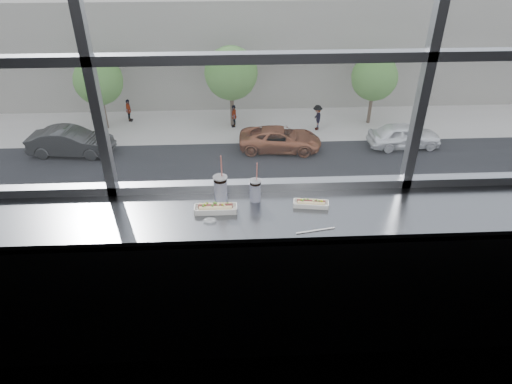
{
  "coord_description": "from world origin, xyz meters",
  "views": [
    {
      "loc": [
        -0.17,
        -1.15,
        2.76
      ],
      "look_at": [
        -0.05,
        1.23,
        1.25
      ],
      "focal_mm": 32.0,
      "sensor_mm": 36.0,
      "label": 1
    }
  ],
  "objects_px": {
    "loose_straw": "(316,230)",
    "car_near_e": "(504,200)",
    "hotdog_tray_right": "(311,203)",
    "car_far_c": "(405,132)",
    "soda_cup_right": "(255,189)",
    "car_far_a": "(70,138)",
    "tree_right": "(374,78)",
    "soda_cup_left": "(221,187)",
    "tree_left": "(98,81)",
    "hotdog_tray_left": "(216,208)",
    "wrapper": "(210,220)",
    "pedestrian_a": "(128,108)",
    "pedestrian_b": "(234,114)",
    "car_near_b": "(105,211)",
    "pedestrian_c": "(317,115)",
    "car_far_b": "(280,136)",
    "tree_center": "(231,73)"
  },
  "relations": [
    {
      "from": "car_near_b",
      "to": "pedestrian_a",
      "type": "xyz_separation_m",
      "value": [
        -1.31,
        13.16,
        0.02
      ]
    },
    {
      "from": "hotdog_tray_right",
      "to": "car_far_c",
      "type": "relative_size",
      "value": 0.04
    },
    {
      "from": "wrapper",
      "to": "car_near_b",
      "type": "xyz_separation_m",
      "value": [
        -6.29,
        16.37,
        -11.09
      ]
    },
    {
      "from": "car_far_c",
      "to": "pedestrian_c",
      "type": "height_order",
      "value": "pedestrian_c"
    },
    {
      "from": "tree_right",
      "to": "car_far_b",
      "type": "bearing_deg",
      "value": -149.88
    },
    {
      "from": "hotdog_tray_left",
      "to": "pedestrian_a",
      "type": "distance_m",
      "value": 32.36
    },
    {
      "from": "soda_cup_right",
      "to": "car_near_e",
      "type": "bearing_deg",
      "value": 50.27
    },
    {
      "from": "car_far_c",
      "to": "tree_center",
      "type": "xyz_separation_m",
      "value": [
        -11.25,
        4.0,
        2.76
      ]
    },
    {
      "from": "car_near_e",
      "to": "tree_right",
      "type": "height_order",
      "value": "tree_right"
    },
    {
      "from": "tree_right",
      "to": "soda_cup_left",
      "type": "bearing_deg",
      "value": -109.38
    },
    {
      "from": "loose_straw",
      "to": "car_far_b",
      "type": "bearing_deg",
      "value": 73.76
    },
    {
      "from": "car_near_b",
      "to": "pedestrian_b",
      "type": "xyz_separation_m",
      "value": [
        6.39,
        11.79,
        0.0
      ]
    },
    {
      "from": "hotdog_tray_left",
      "to": "pedestrian_c",
      "type": "distance_m",
      "value": 30.0
    },
    {
      "from": "wrapper",
      "to": "pedestrian_b",
      "type": "distance_m",
      "value": 30.26
    },
    {
      "from": "loose_straw",
      "to": "car_near_e",
      "type": "relative_size",
      "value": 0.04
    },
    {
      "from": "pedestrian_c",
      "to": "soda_cup_left",
      "type": "bearing_deg",
      "value": -12.25
    },
    {
      "from": "wrapper",
      "to": "pedestrian_c",
      "type": "distance_m",
      "value": 30.1
    },
    {
      "from": "hotdog_tray_right",
      "to": "tree_center",
      "type": "bearing_deg",
      "value": 99.65
    },
    {
      "from": "soda_cup_left",
      "to": "hotdog_tray_left",
      "type": "bearing_deg",
      "value": -103.75
    },
    {
      "from": "car_far_a",
      "to": "car_far_b",
      "type": "xyz_separation_m",
      "value": [
        13.37,
        0.0,
        -0.17
      ]
    },
    {
      "from": "car_near_b",
      "to": "pedestrian_c",
      "type": "relative_size",
      "value": 2.66
    },
    {
      "from": "wrapper",
      "to": "pedestrian_a",
      "type": "xyz_separation_m",
      "value": [
        -7.61,
        29.53,
        -11.07
      ]
    },
    {
      "from": "pedestrian_a",
      "to": "tree_left",
      "type": "xyz_separation_m",
      "value": [
        -1.43,
        -1.16,
        2.49
      ]
    },
    {
      "from": "pedestrian_a",
      "to": "pedestrian_b",
      "type": "relative_size",
      "value": 1.02
    },
    {
      "from": "car_far_b",
      "to": "pedestrian_b",
      "type": "relative_size",
      "value": 3.0
    },
    {
      "from": "pedestrian_c",
      "to": "tree_center",
      "type": "xyz_separation_m",
      "value": [
        -5.98,
        0.98,
        2.77
      ]
    },
    {
      "from": "hotdog_tray_right",
      "to": "pedestrian_a",
      "type": "height_order",
      "value": "hotdog_tray_right"
    },
    {
      "from": "car_far_a",
      "to": "tree_center",
      "type": "distance_m",
      "value": 11.35
    },
    {
      "from": "car_far_c",
      "to": "soda_cup_right",
      "type": "bearing_deg",
      "value": 152.82
    },
    {
      "from": "car_far_a",
      "to": "tree_left",
      "type": "xyz_separation_m",
      "value": [
        1.27,
        4.0,
        2.31
      ]
    },
    {
      "from": "car_far_c",
      "to": "soda_cup_left",
      "type": "bearing_deg",
      "value": 152.36
    },
    {
      "from": "loose_straw",
      "to": "car_near_b",
      "type": "bearing_deg",
      "value": 102.22
    },
    {
      "from": "hotdog_tray_left",
      "to": "wrapper",
      "type": "distance_m",
      "value": 0.11
    },
    {
      "from": "loose_straw",
      "to": "soda_cup_left",
      "type": "bearing_deg",
      "value": 136.93
    },
    {
      "from": "wrapper",
      "to": "car_far_a",
      "type": "distance_m",
      "value": 28.61
    },
    {
      "from": "car_near_e",
      "to": "pedestrian_b",
      "type": "xyz_separation_m",
      "value": [
        -13.61,
        11.79,
        0.02
      ]
    },
    {
      "from": "loose_straw",
      "to": "car_near_e",
      "type": "height_order",
      "value": "loose_straw"
    },
    {
      "from": "soda_cup_right",
      "to": "wrapper",
      "type": "relative_size",
      "value": 3.24
    },
    {
      "from": "soda_cup_right",
      "to": "car_far_a",
      "type": "bearing_deg",
      "value": 113.7
    },
    {
      "from": "soda_cup_right",
      "to": "pedestrian_b",
      "type": "xyz_separation_m",
      "value": [
        -0.2,
        27.93,
        -11.16
      ]
    },
    {
      "from": "tree_left",
      "to": "hotdog_tray_left",
      "type": "bearing_deg",
      "value": -72.2
    },
    {
      "from": "car_far_a",
      "to": "tree_right",
      "type": "relative_size",
      "value": 1.37
    },
    {
      "from": "hotdog_tray_right",
      "to": "soda_cup_right",
      "type": "relative_size",
      "value": 0.81
    },
    {
      "from": "car_near_e",
      "to": "tree_right",
      "type": "xyz_separation_m",
      "value": [
        -3.74,
        12.0,
        2.43
      ]
    },
    {
      "from": "tree_center",
      "to": "loose_straw",
      "type": "bearing_deg",
      "value": -88.68
    },
    {
      "from": "soda_cup_left",
      "to": "tree_center",
      "type": "distance_m",
      "value": 29.33
    },
    {
      "from": "soda_cup_right",
      "to": "car_far_a",
      "type": "height_order",
      "value": "soda_cup_right"
    },
    {
      "from": "hotdog_tray_right",
      "to": "pedestrian_b",
      "type": "distance_m",
      "value": 30.14
    },
    {
      "from": "loose_straw",
      "to": "tree_right",
      "type": "relative_size",
      "value": 0.05
    },
    {
      "from": "soda_cup_right",
      "to": "car_near_b",
      "type": "distance_m",
      "value": 20.7
    }
  ]
}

